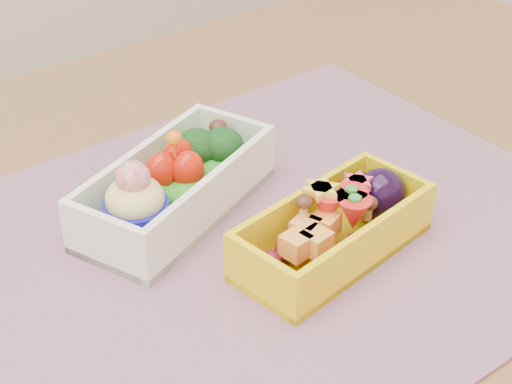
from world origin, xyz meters
TOP-DOWN VIEW (x-y plane):
  - table at (0.00, 0.00)m, footprint 1.20×0.80m
  - placemat at (0.05, 0.02)m, footprint 0.52×0.40m
  - bento_white at (0.02, 0.09)m, footprint 0.19×0.14m
  - bento_yellow at (0.09, -0.03)m, footprint 0.16×0.09m

SIDE VIEW (x-z plane):
  - table at x=0.00m, z-range 0.28..1.03m
  - placemat at x=0.05m, z-range 0.75..0.75m
  - bento_yellow at x=0.09m, z-range 0.75..0.80m
  - bento_white at x=0.02m, z-range 0.74..0.81m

